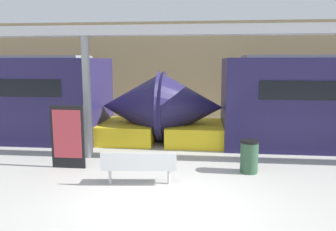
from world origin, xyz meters
name	(u,v)px	position (x,y,z in m)	size (l,w,h in m)	color
ground_plane	(168,205)	(0.00, 0.00, 0.00)	(60.00, 60.00, 0.00)	#B2AFA8
station_wall	(190,71)	(0.00, 10.62, 2.50)	(56.00, 0.20, 5.00)	tan
bench_near	(139,165)	(-0.83, 1.07, 0.50)	(1.85, 0.62, 0.84)	silver
trash_bin	(249,156)	(1.96, 2.29, 0.45)	(0.50, 0.50, 0.89)	#2D5138
poster_board	(68,137)	(-3.06, 2.14, 0.91)	(0.95, 0.07, 1.79)	black
support_column_near	(87,98)	(-2.86, 3.24, 1.87)	(0.24, 0.24, 3.73)	gray
canopy_beam	(84,31)	(-2.86, 3.24, 3.87)	(28.00, 0.60, 0.28)	#B7B7BC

